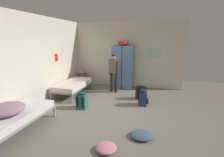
{
  "coord_description": "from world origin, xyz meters",
  "views": [
    {
      "loc": [
        1.29,
        -4.55,
        2.13
      ],
      "look_at": [
        0.0,
        0.29,
        0.95
      ],
      "focal_mm": 26.9,
      "sensor_mm": 36.0,
      "label": 1
    }
  ],
  "objects_px": {
    "backpack_teal": "(82,100)",
    "bed_left_front": "(15,116)",
    "locker_bank": "(123,66)",
    "clothes_pile_denim": "(142,135)",
    "bed_left_rear": "(74,85)",
    "bedding_heap": "(7,109)",
    "lotion_bottle": "(83,72)",
    "backpack_navy": "(143,98)",
    "water_bottle": "(80,71)",
    "clothes_pile_pink": "(106,148)",
    "person_traveler": "(114,70)",
    "shelf_unit": "(82,78)",
    "backpack_black": "(141,92)"
  },
  "relations": [
    {
      "from": "bedding_heap",
      "to": "backpack_black",
      "type": "height_order",
      "value": "bedding_heap"
    },
    {
      "from": "water_bottle",
      "to": "clothes_pile_pink",
      "type": "xyz_separation_m",
      "value": [
        2.59,
        -4.35,
        -0.6
      ]
    },
    {
      "from": "bed_left_rear",
      "to": "bedding_heap",
      "type": "distance_m",
      "value": 3.01
    },
    {
      "from": "bedding_heap",
      "to": "clothes_pile_pink",
      "type": "height_order",
      "value": "bedding_heap"
    },
    {
      "from": "person_traveler",
      "to": "clothes_pile_pink",
      "type": "relative_size",
      "value": 3.74
    },
    {
      "from": "shelf_unit",
      "to": "water_bottle",
      "type": "height_order",
      "value": "water_bottle"
    },
    {
      "from": "bed_left_rear",
      "to": "backpack_teal",
      "type": "height_order",
      "value": "backpack_teal"
    },
    {
      "from": "backpack_navy",
      "to": "clothes_pile_denim",
      "type": "xyz_separation_m",
      "value": [
        0.13,
        -1.91,
        -0.21
      ]
    },
    {
      "from": "backpack_teal",
      "to": "bed_left_front",
      "type": "bearing_deg",
      "value": -118.79
    },
    {
      "from": "water_bottle",
      "to": "backpack_teal",
      "type": "xyz_separation_m",
      "value": [
        1.25,
        -2.54,
        -0.4
      ]
    },
    {
      "from": "bed_left_front",
      "to": "lotion_bottle",
      "type": "height_order",
      "value": "lotion_bottle"
    },
    {
      "from": "person_traveler",
      "to": "backpack_teal",
      "type": "relative_size",
      "value": 2.8
    },
    {
      "from": "backpack_teal",
      "to": "clothes_pile_denim",
      "type": "relative_size",
      "value": 1.08
    },
    {
      "from": "bedding_heap",
      "to": "backpack_black",
      "type": "xyz_separation_m",
      "value": [
        2.67,
        3.14,
        -0.35
      ]
    },
    {
      "from": "backpack_black",
      "to": "clothes_pile_pink",
      "type": "relative_size",
      "value": 1.34
    },
    {
      "from": "bed_left_front",
      "to": "lotion_bottle",
      "type": "distance_m",
      "value": 4.17
    },
    {
      "from": "locker_bank",
      "to": "backpack_navy",
      "type": "relative_size",
      "value": 3.76
    },
    {
      "from": "bed_left_rear",
      "to": "clothes_pile_denim",
      "type": "relative_size",
      "value": 3.72
    },
    {
      "from": "locker_bank",
      "to": "clothes_pile_denim",
      "type": "distance_m",
      "value": 4.06
    },
    {
      "from": "backpack_teal",
      "to": "backpack_navy",
      "type": "bearing_deg",
      "value": 22.11
    },
    {
      "from": "lotion_bottle",
      "to": "backpack_teal",
      "type": "distance_m",
      "value": 2.74
    },
    {
      "from": "locker_bank",
      "to": "lotion_bottle",
      "type": "relative_size",
      "value": 13.11
    },
    {
      "from": "bed_left_front",
      "to": "backpack_black",
      "type": "distance_m",
      "value": 4.0
    },
    {
      "from": "person_traveler",
      "to": "clothes_pile_denim",
      "type": "xyz_separation_m",
      "value": [
        1.43,
        -3.05,
        -0.87
      ]
    },
    {
      "from": "lotion_bottle",
      "to": "clothes_pile_pink",
      "type": "xyz_separation_m",
      "value": [
        2.44,
        -4.29,
        -0.58
      ]
    },
    {
      "from": "bed_left_rear",
      "to": "backpack_navy",
      "type": "height_order",
      "value": "backpack_navy"
    },
    {
      "from": "backpack_navy",
      "to": "shelf_unit",
      "type": "bearing_deg",
      "value": 149.52
    },
    {
      "from": "locker_bank",
      "to": "bedding_heap",
      "type": "xyz_separation_m",
      "value": [
        -1.74,
        -4.4,
        -0.36
      ]
    },
    {
      "from": "bed_left_front",
      "to": "person_traveler",
      "type": "relative_size",
      "value": 1.24
    },
    {
      "from": "shelf_unit",
      "to": "bedding_heap",
      "type": "relative_size",
      "value": 0.75
    },
    {
      "from": "backpack_navy",
      "to": "clothes_pile_denim",
      "type": "bearing_deg",
      "value": -86.25
    },
    {
      "from": "water_bottle",
      "to": "clothes_pile_pink",
      "type": "distance_m",
      "value": 5.09
    },
    {
      "from": "bed_left_front",
      "to": "clothes_pile_denim",
      "type": "bearing_deg",
      "value": 10.06
    },
    {
      "from": "bed_left_front",
      "to": "bedding_heap",
      "type": "xyz_separation_m",
      "value": [
        -0.05,
        -0.12,
        0.23
      ]
    },
    {
      "from": "bed_left_front",
      "to": "clothes_pile_denim",
      "type": "height_order",
      "value": "bed_left_front"
    },
    {
      "from": "bed_left_front",
      "to": "backpack_black",
      "type": "bearing_deg",
      "value": 49.09
    },
    {
      "from": "shelf_unit",
      "to": "backpack_navy",
      "type": "relative_size",
      "value": 1.04
    },
    {
      "from": "clothes_pile_pink",
      "to": "clothes_pile_denim",
      "type": "bearing_deg",
      "value": 45.6
    },
    {
      "from": "bedding_heap",
      "to": "person_traveler",
      "type": "relative_size",
      "value": 0.49
    },
    {
      "from": "backpack_teal",
      "to": "clothes_pile_pink",
      "type": "xyz_separation_m",
      "value": [
        1.34,
        -1.8,
        -0.2
      ]
    },
    {
      "from": "bed_left_rear",
      "to": "bedding_heap",
      "type": "height_order",
      "value": "bedding_heap"
    },
    {
      "from": "bed_left_rear",
      "to": "water_bottle",
      "type": "distance_m",
      "value": 1.4
    },
    {
      "from": "clothes_pile_pink",
      "to": "person_traveler",
      "type": "bearing_deg",
      "value": 102.16
    },
    {
      "from": "lotion_bottle",
      "to": "backpack_teal",
      "type": "xyz_separation_m",
      "value": [
        1.1,
        -2.48,
        -0.38
      ]
    },
    {
      "from": "shelf_unit",
      "to": "backpack_black",
      "type": "distance_m",
      "value": 3.1
    },
    {
      "from": "locker_bank",
      "to": "bed_left_front",
      "type": "height_order",
      "value": "locker_bank"
    },
    {
      "from": "lotion_bottle",
      "to": "clothes_pile_denim",
      "type": "xyz_separation_m",
      "value": [
        3.07,
        -3.64,
        -0.59
      ]
    },
    {
      "from": "person_traveler",
      "to": "clothes_pile_pink",
      "type": "height_order",
      "value": "person_traveler"
    },
    {
      "from": "bedding_heap",
      "to": "clothes_pile_pink",
      "type": "distance_m",
      "value": 2.37
    },
    {
      "from": "locker_bank",
      "to": "bed_left_front",
      "type": "distance_m",
      "value": 4.64
    }
  ]
}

